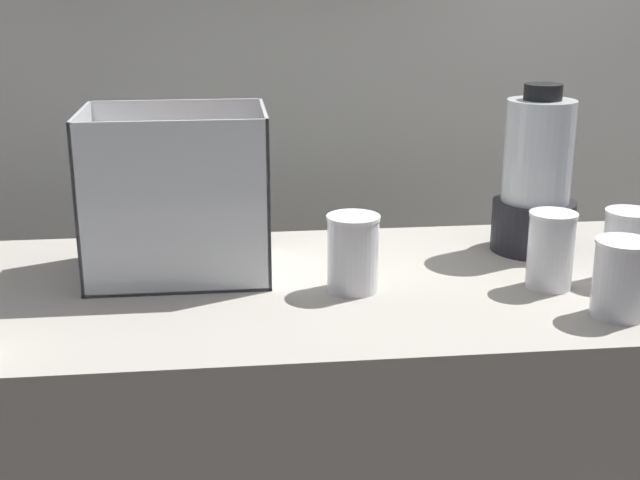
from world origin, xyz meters
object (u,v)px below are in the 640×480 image
object	(u,v)px
juice_cup_orange_left	(353,256)
juice_cup_orange_middle	(550,253)
blender_pitcher	(536,182)
juice_cup_mango_far_right	(627,251)
carrot_display_bin	(182,222)
juice_cup_beet_right	(621,282)

from	to	relation	value
juice_cup_orange_left	juice_cup_orange_middle	size ratio (longest dim) A/B	0.99
blender_pitcher	juice_cup_mango_far_right	xyz separation A→B (m)	(0.10, -0.19, -0.08)
carrot_display_bin	blender_pitcher	bearing A→B (deg)	4.58
juice_cup_orange_middle	juice_cup_beet_right	distance (m)	0.15
juice_cup_mango_far_right	blender_pitcher	bearing A→B (deg)	118.06
juice_cup_beet_right	carrot_display_bin	bearing A→B (deg)	157.41
blender_pitcher	juice_cup_beet_right	xyz separation A→B (m)	(0.02, -0.35, -0.08)
juice_cup_beet_right	juice_cup_mango_far_right	distance (m)	0.17
juice_cup_orange_middle	juice_cup_mango_far_right	bearing A→B (deg)	6.23
juice_cup_orange_left	juice_cup_mango_far_right	world-z (taller)	juice_cup_orange_left
juice_cup_mango_far_right	juice_cup_beet_right	bearing A→B (deg)	-118.41
carrot_display_bin	juice_cup_orange_left	xyz separation A→B (m)	(0.29, -0.13, -0.03)
carrot_display_bin	juice_cup_orange_left	world-z (taller)	carrot_display_bin
juice_cup_orange_left	juice_cup_mango_far_right	xyz separation A→B (m)	(0.49, -0.01, -0.01)
juice_cup_mango_far_right	carrot_display_bin	bearing A→B (deg)	170.04
blender_pitcher	juice_cup_mango_far_right	world-z (taller)	blender_pitcher
juice_cup_orange_left	juice_cup_beet_right	bearing A→B (deg)	-21.87
juice_cup_orange_middle	juice_cup_mango_far_right	size ratio (longest dim) A/B	1.04
juice_cup_orange_left	juice_cup_mango_far_right	size ratio (longest dim) A/B	1.03
carrot_display_bin	juice_cup_beet_right	world-z (taller)	carrot_display_bin
carrot_display_bin	juice_cup_mango_far_right	world-z (taller)	carrot_display_bin
juice_cup_orange_left	juice_cup_beet_right	world-z (taller)	juice_cup_orange_left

